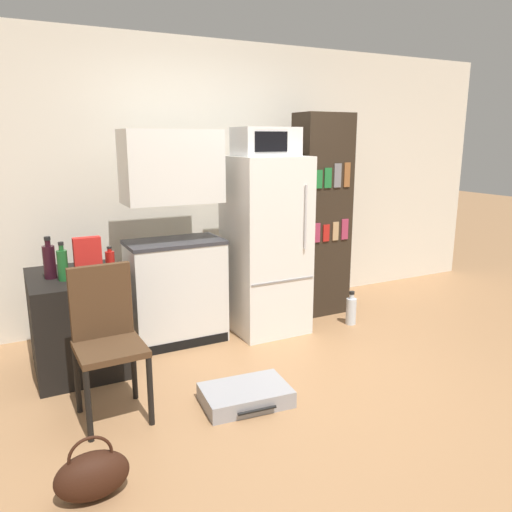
% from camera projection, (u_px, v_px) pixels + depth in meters
% --- Properties ---
extents(ground_plane, '(24.00, 24.00, 0.00)m').
position_uv_depth(ground_plane, '(323.00, 393.00, 3.45)').
color(ground_plane, '#A3754C').
extents(wall_back, '(6.40, 0.10, 2.62)m').
position_uv_depth(wall_back, '(230.00, 181.00, 4.98)').
color(wall_back, silver).
rests_on(wall_back, ground_plane).
extents(side_table, '(0.65, 0.80, 0.73)m').
position_uv_depth(side_table, '(78.00, 322.00, 3.78)').
color(side_table, black).
rests_on(side_table, ground_plane).
extents(kitchen_hutch, '(0.80, 0.47, 1.79)m').
position_uv_depth(kitchen_hutch, '(175.00, 248.00, 4.19)').
color(kitchen_hutch, silver).
rests_on(kitchen_hutch, ground_plane).
extents(refrigerator, '(0.63, 0.67, 1.57)m').
position_uv_depth(refrigerator, '(265.00, 245.00, 4.48)').
color(refrigerator, white).
rests_on(refrigerator, ground_plane).
extents(microwave, '(0.52, 0.37, 0.24)m').
position_uv_depth(microwave, '(266.00, 142.00, 4.27)').
color(microwave, silver).
rests_on(microwave, refrigerator).
extents(bookshelf, '(0.52, 0.34, 1.96)m').
position_uv_depth(bookshelf, '(321.00, 216.00, 4.88)').
color(bookshelf, '#2D2319').
rests_on(bookshelf, ground_plane).
extents(bottle_wine_dark, '(0.09, 0.09, 0.31)m').
position_uv_depth(bottle_wine_dark, '(49.00, 261.00, 3.58)').
color(bottle_wine_dark, black).
rests_on(bottle_wine_dark, side_table).
extents(bottle_green_tall, '(0.07, 0.07, 0.28)m').
position_uv_depth(bottle_green_tall, '(63.00, 264.00, 3.53)').
color(bottle_green_tall, '#1E6028').
rests_on(bottle_green_tall, side_table).
extents(bottle_ketchup_red, '(0.07, 0.07, 0.18)m').
position_uv_depth(bottle_ketchup_red, '(110.00, 260.00, 3.85)').
color(bottle_ketchup_red, '#AD1914').
rests_on(bottle_ketchup_red, side_table).
extents(cereal_box, '(0.19, 0.07, 0.30)m').
position_uv_depth(cereal_box, '(88.00, 258.00, 3.58)').
color(cereal_box, red).
rests_on(cereal_box, side_table).
extents(chair, '(0.41, 0.42, 0.96)m').
position_uv_depth(chair, '(106.00, 329.00, 3.10)').
color(chair, black).
rests_on(chair, ground_plane).
extents(suitcase_large_flat, '(0.60, 0.44, 0.11)m').
position_uv_depth(suitcase_large_flat, '(246.00, 395.00, 3.31)').
color(suitcase_large_flat, '#99999E').
rests_on(suitcase_large_flat, ground_plane).
extents(handbag, '(0.36, 0.20, 0.33)m').
position_uv_depth(handbag, '(92.00, 475.00, 2.42)').
color(handbag, '#33190F').
rests_on(handbag, ground_plane).
extents(water_bottle_front, '(0.10, 0.10, 0.32)m').
position_uv_depth(water_bottle_front, '(351.00, 310.00, 4.71)').
color(water_bottle_front, silver).
rests_on(water_bottle_front, ground_plane).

